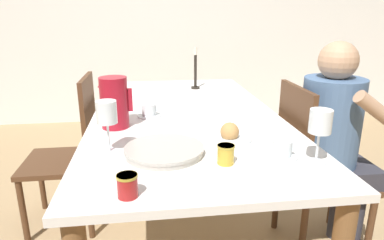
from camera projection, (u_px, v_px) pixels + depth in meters
The scene contains 16 objects.
ground_plane at pixel (186, 236), 2.07m from camera, with size 20.00×20.00×0.00m, color tan.
wall_back at pixel (161, 12), 4.00m from camera, with size 10.00×0.06×2.60m.
dining_table at pixel (185, 130), 1.87m from camera, with size 0.97×1.86×0.77m.
chair_person_side at pixel (312, 168), 1.85m from camera, with size 0.42×0.42×0.94m.
chair_opposite at pixel (72, 151), 2.08m from camera, with size 0.42×0.42×0.94m.
person_seated at pixel (335, 135), 1.77m from camera, with size 0.39×0.41×1.16m.
red_pitcher at pixel (114, 102), 1.59m from camera, with size 0.15×0.13×0.24m.
wine_glass_water at pixel (107, 114), 1.29m from camera, with size 0.08×0.08×0.21m.
wine_glass_juice at pixel (320, 124), 1.19m from camera, with size 0.08×0.08×0.20m.
teacup_near_person at pixel (282, 150), 1.28m from camera, with size 0.12×0.12×0.07m.
teacup_across at pixel (149, 111), 1.78m from camera, with size 0.12×0.12×0.07m.
serving_tray at pixel (164, 151), 1.31m from camera, with size 0.31×0.31×0.03m.
bread_plate at pixel (230, 135), 1.45m from camera, with size 0.19×0.19×0.08m.
jam_jar_amber at pixel (127, 185), 1.00m from camera, with size 0.06×0.06×0.07m.
jam_jar_red at pixel (226, 154), 1.22m from camera, with size 0.06×0.06×0.07m.
candlestick_tall at pixel (195, 73), 2.41m from camera, with size 0.06×0.06×0.29m.
Camera 1 is at (-0.20, -1.75, 1.29)m, focal length 32.00 mm.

